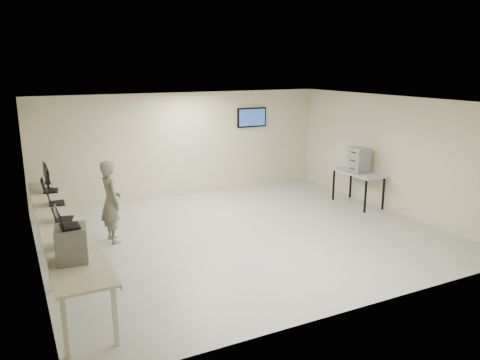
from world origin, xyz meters
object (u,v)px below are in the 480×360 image
soldier (111,202)px  equipment_box (72,244)px  workbench (62,223)px  side_table (358,175)px

soldier → equipment_box: bearing=153.0°
workbench → equipment_box: equipment_box is taller
equipment_box → side_table: bearing=28.3°
workbench → soldier: size_ratio=3.58×
soldier → side_table: 6.16m
equipment_box → soldier: 3.07m
workbench → equipment_box: 2.00m
equipment_box → side_table: equipment_box is taller
workbench → side_table: size_ratio=4.18×
soldier → workbench: bearing=124.2°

